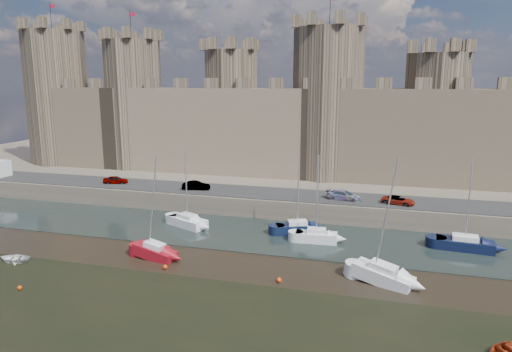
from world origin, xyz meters
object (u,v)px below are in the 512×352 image
at_px(car_3, 398,200).
at_px(sailboat_2, 316,236).
at_px(sailboat_3, 465,243).
at_px(car_2, 344,195).
at_px(car_0, 116,180).
at_px(sailboat_5, 383,275).
at_px(sailboat_0, 187,221).
at_px(sailboat_4, 155,251).
at_px(car_1, 196,186).
at_px(sailboat_1, 297,227).

relative_size(car_3, sailboat_2, 0.40).
bearing_deg(sailboat_3, car_2, 154.01).
distance_m(car_0, car_2, 33.79).
relative_size(sailboat_3, sailboat_5, 0.88).
xyz_separation_m(car_3, sailboat_3, (6.68, -7.60, -2.28)).
xyz_separation_m(sailboat_0, sailboat_4, (1.06, -10.29, -0.01)).
bearing_deg(car_2, sailboat_5, -155.58).
relative_size(sailboat_2, sailboat_3, 0.98).
height_order(car_1, sailboat_1, sailboat_1).
height_order(sailboat_2, sailboat_5, sailboat_5).
bearing_deg(sailboat_1, sailboat_2, -62.96).
xyz_separation_m(sailboat_2, sailboat_3, (15.43, 1.85, -0.02)).
relative_size(car_0, sailboat_0, 0.36).
height_order(car_3, sailboat_3, sailboat_3).
height_order(car_0, sailboat_3, sailboat_3).
xyz_separation_m(sailboat_1, sailboat_5, (9.73, -11.13, 0.01)).
xyz_separation_m(car_2, sailboat_0, (-18.09, -8.64, -2.37)).
xyz_separation_m(sailboat_1, sailboat_4, (-12.41, -11.36, -0.02)).
height_order(sailboat_2, sailboat_4, sailboat_4).
xyz_separation_m(car_2, sailboat_1, (-4.62, -7.57, -2.36)).
bearing_deg(sailboat_5, sailboat_1, 151.81).
distance_m(car_1, sailboat_5, 31.89).
xyz_separation_m(car_2, sailboat_4, (-17.04, -18.93, -2.38)).
distance_m(car_3, sailboat_4, 30.18).
xyz_separation_m(car_0, sailboat_3, (47.16, -8.58, -2.34)).
bearing_deg(sailboat_4, sailboat_2, 41.57).
height_order(car_1, car_2, car_2).
bearing_deg(car_1, car_0, 74.76).
distance_m(sailboat_2, sailboat_5, 11.36).
xyz_separation_m(car_1, car_2, (20.58, -0.07, 0.01)).
bearing_deg(car_2, car_3, -84.52).
height_order(car_3, sailboat_4, sailboat_4).
distance_m(sailboat_0, sailboat_3, 31.47).
distance_m(car_1, car_3, 27.28).
relative_size(sailboat_3, sailboat_4, 0.95).
height_order(car_1, sailboat_4, sailboat_4).
distance_m(sailboat_2, sailboat_3, 15.54).
height_order(sailboat_0, sailboat_4, sailboat_4).
xyz_separation_m(car_2, sailboat_3, (13.38, -8.03, -2.37)).
bearing_deg(sailboat_4, car_1, 111.00).
relative_size(sailboat_1, sailboat_2, 1.01).
bearing_deg(sailboat_2, car_2, 74.24).
bearing_deg(car_0, sailboat_1, -119.87).
bearing_deg(car_3, car_1, 103.64).
distance_m(car_2, car_3, 6.71).
height_order(car_0, car_3, car_0).
bearing_deg(sailboat_5, sailboat_0, 177.20).
xyz_separation_m(car_2, car_3, (6.70, -0.43, -0.10)).
distance_m(sailboat_4, sailboat_5, 22.14).
xyz_separation_m(car_0, sailboat_2, (31.73, -10.42, -2.32)).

